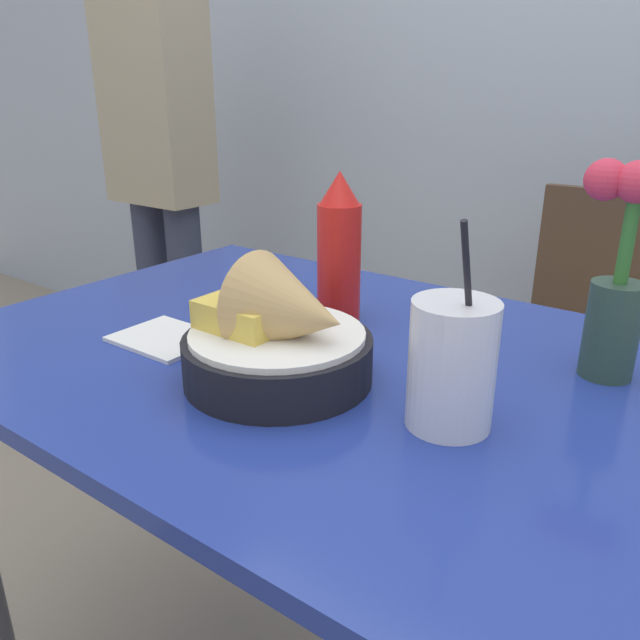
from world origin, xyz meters
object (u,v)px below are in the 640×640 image
food_basket (282,338)px  person_standing (159,157)px  drink_cup (452,369)px  flower_vase (622,272)px  chair_far_window (603,353)px  ketchup_bottle (339,251)px

food_basket → person_standing: size_ratio=0.16×
drink_cup → flower_vase: 0.27m
chair_far_window → flower_vase: bearing=-79.4°
chair_far_window → drink_cup: (0.01, -0.87, 0.29)m
chair_far_window → drink_cup: 0.92m
chair_far_window → person_standing: 1.37m
food_basket → ketchup_bottle: bearing=107.5°
chair_far_window → ketchup_bottle: bearing=-112.0°
ketchup_bottle → person_standing: 1.16m
person_standing → food_basket: bearing=-33.8°
chair_far_window → drink_cup: bearing=-89.3°
food_basket → person_standing: person_standing is taller
ketchup_bottle → flower_vase: size_ratio=0.86×
drink_cup → ketchup_bottle: bearing=145.4°
flower_vase → ketchup_bottle: bearing=-174.4°
food_basket → flower_vase: flower_vase is taller
food_basket → flower_vase: 0.42m
chair_far_window → food_basket: food_basket is taller
food_basket → drink_cup: drink_cup is taller
food_basket → person_standing: 1.33m
drink_cup → person_standing: bearing=151.6°
chair_far_window → ketchup_bottle: 0.80m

